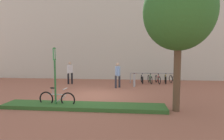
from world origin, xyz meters
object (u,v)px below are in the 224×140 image
object	(u,v)px
bike_rack_cluster	(154,79)
person_casual_tan	(70,71)
bike_at_sign	(57,99)
bollard_steel	(134,80)
parking_sign_post	(55,69)
person_shirt_white	(118,74)
tree_sidewalk	(179,12)

from	to	relation	value
bike_rack_cluster	person_casual_tan	world-z (taller)	person_casual_tan
bike_at_sign	bollard_steel	size ratio (longest dim) A/B	1.87
parking_sign_post	person_casual_tan	size ratio (longest dim) A/B	1.51
person_casual_tan	bike_at_sign	bearing A→B (deg)	-76.87
bike_rack_cluster	person_casual_tan	size ratio (longest dim) A/B	2.18
bike_at_sign	bike_rack_cluster	distance (m)	8.82
parking_sign_post	person_shirt_white	world-z (taller)	parking_sign_post
bike_at_sign	bollard_steel	xyz separation A→B (m)	(3.47, 5.48, 0.10)
parking_sign_post	bike_rack_cluster	size ratio (longest dim) A/B	0.69
bike_at_sign	person_shirt_white	xyz separation A→B (m)	(2.32, 4.96, 0.63)
bollard_steel	person_casual_tan	bearing A→B (deg)	171.26
parking_sign_post	bike_at_sign	distance (m)	1.35
bike_at_sign	person_casual_tan	size ratio (longest dim) A/B	0.98
bike_at_sign	bike_rack_cluster	xyz separation A→B (m)	(5.03, 7.24, -0.00)
parking_sign_post	bike_at_sign	bearing A→B (deg)	72.58
bollard_steel	person_shirt_white	world-z (taller)	person_shirt_white
parking_sign_post	bollard_steel	distance (m)	6.69
tree_sidewalk	bollard_steel	distance (m)	6.81
tree_sidewalk	bike_at_sign	bearing A→B (deg)	178.65
bike_at_sign	person_casual_tan	xyz separation A→B (m)	(-1.46, 6.24, 0.63)
tree_sidewalk	person_casual_tan	xyz separation A→B (m)	(-6.54, 6.36, -2.99)
person_shirt_white	tree_sidewalk	bearing A→B (deg)	-61.45
parking_sign_post	tree_sidewalk	bearing A→B (deg)	-0.33
parking_sign_post	person_shirt_white	distance (m)	5.61
bollard_steel	person_casual_tan	distance (m)	5.01
person_casual_tan	person_shirt_white	bearing A→B (deg)	-18.74
tree_sidewalk	bike_rack_cluster	size ratio (longest dim) A/B	1.48
parking_sign_post	bike_rack_cluster	xyz separation A→B (m)	(5.06, 7.33, -1.35)
tree_sidewalk	person_casual_tan	bearing A→B (deg)	135.80
parking_sign_post	bollard_steel	size ratio (longest dim) A/B	2.89
tree_sidewalk	person_casual_tan	size ratio (longest dim) A/B	3.22
bike_at_sign	person_casual_tan	bearing A→B (deg)	103.13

